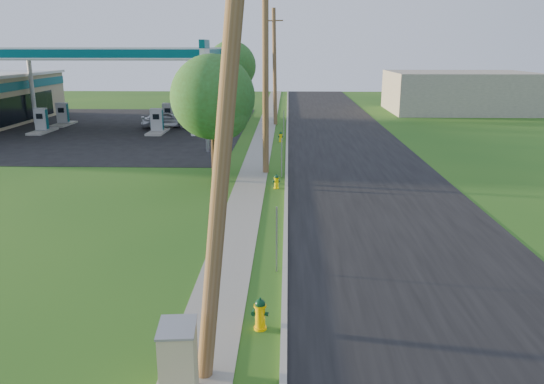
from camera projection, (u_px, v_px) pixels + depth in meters
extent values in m
plane|color=#205218|center=(261.00, 349.00, 11.67)|extent=(140.00, 140.00, 0.00)
cube|color=black|center=(386.00, 213.00, 21.18)|extent=(8.00, 120.00, 0.02)
cube|color=#A19F93|center=(286.00, 211.00, 21.28)|extent=(0.15, 120.00, 0.15)
cube|color=gray|center=(243.00, 212.00, 21.34)|extent=(1.50, 120.00, 0.03)
cube|color=black|center=(84.00, 129.00, 42.98)|extent=(26.00, 28.00, 0.02)
cylinder|color=brown|center=(223.00, 144.00, 9.47)|extent=(1.31, 0.32, 9.48)
cylinder|color=brown|center=(266.00, 78.00, 26.78)|extent=(0.32, 0.32, 9.80)
cylinder|color=brown|center=(275.00, 68.00, 44.17)|extent=(0.49, 0.32, 9.50)
cube|color=brown|center=(275.00, 21.00, 43.18)|extent=(1.40, 0.10, 0.12)
cube|color=gray|center=(277.00, 240.00, 15.45)|extent=(0.05, 0.04, 2.00)
cube|color=gray|center=(282.00, 158.00, 26.82)|extent=(0.05, 0.04, 2.00)
cube|color=gray|center=(284.00, 124.00, 38.58)|extent=(0.05, 0.04, 2.00)
cylinder|color=silver|center=(32.00, 91.00, 45.60)|extent=(0.36, 0.36, 5.50)
cylinder|color=silver|center=(192.00, 99.00, 38.80)|extent=(0.36, 0.36, 5.50)
cylinder|color=silver|center=(206.00, 92.00, 45.16)|extent=(0.36, 0.36, 5.50)
cube|color=silver|center=(102.00, 53.00, 41.35)|extent=(18.00, 9.00, 0.90)
cube|color=#00505A|center=(102.00, 53.00, 41.35)|extent=(18.15, 9.15, 0.63)
cube|color=silver|center=(103.00, 57.00, 41.43)|extent=(18.18, 9.18, 0.10)
cube|color=#A19F93|center=(43.00, 131.00, 41.10)|extent=(1.20, 3.20, 0.18)
cube|color=#9EA0A3|center=(41.00, 119.00, 40.85)|extent=(0.90, 0.50, 1.70)
cube|color=#00505A|center=(41.00, 119.00, 40.85)|extent=(0.94, 0.40, 1.50)
cube|color=black|center=(39.00, 116.00, 40.52)|extent=(0.50, 0.02, 0.40)
cube|color=#A19F93|center=(158.00, 132.00, 40.84)|extent=(1.20, 3.20, 0.18)
cube|color=#9EA0A3|center=(157.00, 120.00, 40.59)|extent=(0.90, 0.50, 1.70)
cube|color=#00505A|center=(157.00, 120.00, 40.59)|extent=(0.94, 0.40, 1.50)
cube|color=black|center=(156.00, 117.00, 40.26)|extent=(0.50, 0.02, 0.40)
cube|color=#A19F93|center=(64.00, 124.00, 44.96)|extent=(1.20, 3.20, 0.18)
cube|color=#9EA0A3|center=(63.00, 113.00, 44.71)|extent=(0.90, 0.50, 1.70)
cube|color=#00505A|center=(63.00, 113.00, 44.71)|extent=(0.94, 0.40, 1.50)
cube|color=black|center=(61.00, 110.00, 44.38)|extent=(0.50, 0.02, 0.40)
cube|color=#A19F93|center=(169.00, 125.00, 44.70)|extent=(1.20, 3.20, 0.18)
cube|color=#9EA0A3|center=(168.00, 113.00, 44.44)|extent=(0.90, 0.50, 1.70)
cube|color=#00505A|center=(168.00, 113.00, 44.44)|extent=(0.94, 0.40, 1.50)
cube|color=black|center=(167.00, 111.00, 44.12)|extent=(0.50, 0.02, 0.40)
cube|color=#00505A|center=(6.00, 87.00, 42.28)|extent=(0.06, 22.00, 0.70)
cube|color=black|center=(10.00, 111.00, 42.79)|extent=(0.06, 16.06, 2.20)
cylinder|color=gray|center=(207.00, 113.00, 32.83)|extent=(0.24, 0.24, 5.00)
cube|color=silver|center=(205.00, 58.00, 31.96)|extent=(0.30, 2.00, 2.00)
cube|color=#00505A|center=(204.00, 44.00, 31.74)|extent=(0.34, 2.04, 0.50)
cube|color=gray|center=(459.00, 92.00, 53.99)|extent=(14.00, 10.00, 4.00)
cylinder|color=#3B2314|center=(214.00, 149.00, 25.96)|extent=(0.30, 0.30, 3.17)
sphere|color=#2E541D|center=(213.00, 97.00, 25.29)|extent=(4.05, 4.05, 4.05)
sphere|color=#2E541D|center=(221.00, 111.00, 25.16)|extent=(2.79, 2.79, 2.79)
cylinder|color=#3B2314|center=(232.00, 97.00, 50.32)|extent=(0.30, 0.30, 3.62)
sphere|color=#2E541D|center=(231.00, 66.00, 49.56)|extent=(4.63, 4.63, 4.63)
sphere|color=#2E541D|center=(235.00, 74.00, 49.45)|extent=(3.19, 3.19, 3.19)
cylinder|color=#FFBD00|center=(260.00, 328.00, 12.49)|extent=(0.30, 0.30, 0.06)
cylinder|color=#FFBD00|center=(260.00, 317.00, 12.42)|extent=(0.24, 0.24, 0.65)
cylinder|color=#FFBD00|center=(260.00, 306.00, 12.34)|extent=(0.30, 0.30, 0.04)
sphere|color=#073117|center=(260.00, 304.00, 12.33)|extent=(0.25, 0.25, 0.25)
cylinder|color=#073117|center=(260.00, 299.00, 12.30)|extent=(0.05, 0.05, 0.06)
cylinder|color=#073117|center=(259.00, 316.00, 12.25)|extent=(0.14, 0.15, 0.12)
cylinder|color=#073117|center=(254.00, 313.00, 12.43)|extent=(0.12, 0.12, 0.10)
cylinder|color=#073117|center=(266.00, 314.00, 12.36)|extent=(0.12, 0.12, 0.10)
cylinder|color=#E6CC00|center=(276.00, 188.00, 24.92)|extent=(0.25, 0.25, 0.05)
cylinder|color=#E6CC00|center=(276.00, 183.00, 24.86)|extent=(0.20, 0.20, 0.54)
cylinder|color=#E6CC00|center=(276.00, 178.00, 24.80)|extent=(0.25, 0.25, 0.04)
sphere|color=#0E391E|center=(276.00, 177.00, 24.79)|extent=(0.21, 0.21, 0.21)
cylinder|color=#0E391E|center=(276.00, 175.00, 24.76)|extent=(0.05, 0.05, 0.05)
cylinder|color=#0E391E|center=(277.00, 182.00, 24.72)|extent=(0.12, 0.12, 0.10)
cylinder|color=#0E391E|center=(274.00, 181.00, 24.82)|extent=(0.10, 0.10, 0.08)
cylinder|color=#0E391E|center=(279.00, 181.00, 24.86)|extent=(0.10, 0.10, 0.08)
cylinder|color=yellow|center=(281.00, 141.00, 37.13)|extent=(0.27, 0.27, 0.06)
cylinder|color=yellow|center=(281.00, 138.00, 37.07)|extent=(0.21, 0.21, 0.58)
cylinder|color=yellow|center=(281.00, 134.00, 37.00)|extent=(0.27, 0.27, 0.04)
sphere|color=#053916|center=(281.00, 134.00, 36.99)|extent=(0.22, 0.22, 0.22)
cylinder|color=#053916|center=(281.00, 132.00, 36.96)|extent=(0.05, 0.05, 0.06)
cylinder|color=#053916|center=(281.00, 137.00, 36.91)|extent=(0.12, 0.13, 0.11)
cylinder|color=#053916|center=(279.00, 137.00, 37.03)|extent=(0.11, 0.10, 0.09)
cylinder|color=#053916|center=(283.00, 137.00, 37.06)|extent=(0.11, 0.10, 0.09)
cube|color=tan|center=(179.00, 364.00, 9.82)|extent=(0.72, 0.91, 1.50)
cube|color=gray|center=(177.00, 327.00, 9.61)|extent=(0.76, 0.96, 0.04)
imported|color=silver|center=(166.00, 119.00, 43.41)|extent=(4.32, 2.64, 1.37)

